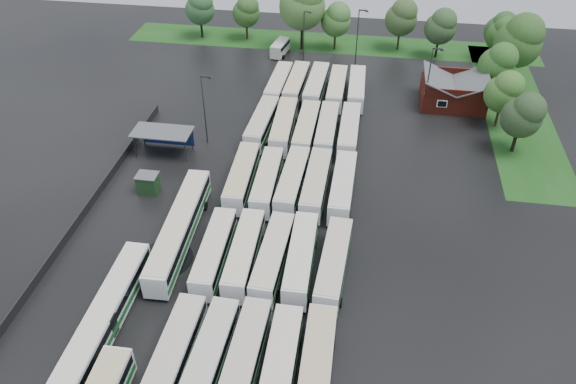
# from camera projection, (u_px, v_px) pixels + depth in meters

# --- Properties ---
(ground) EXTENTS (160.00, 160.00, 0.00)m
(ground) POSITION_uv_depth(u_px,v_px,m) (252.00, 275.00, 60.48)
(ground) COLOR black
(ground) RESTS_ON ground
(brick_building) EXTENTS (10.07, 8.60, 5.39)m
(brick_building) POSITION_uv_depth(u_px,v_px,m) (453.00, 94.00, 90.00)
(brick_building) COLOR maroon
(brick_building) RESTS_ON ground
(wash_shed) EXTENTS (8.20, 4.20, 3.58)m
(wash_shed) POSITION_uv_depth(u_px,v_px,m) (163.00, 133.00, 78.13)
(wash_shed) COLOR #2D2D30
(wash_shed) RESTS_ON ground
(utility_hut) EXTENTS (2.70, 2.20, 2.62)m
(utility_hut) POSITION_uv_depth(u_px,v_px,m) (148.00, 183.00, 71.60)
(utility_hut) COLOR #163417
(utility_hut) RESTS_ON ground
(grass_strip_north) EXTENTS (80.00, 10.00, 0.01)m
(grass_strip_north) POSITION_uv_depth(u_px,v_px,m) (330.00, 43.00, 111.18)
(grass_strip_north) COLOR #184714
(grass_strip_north) RESTS_ON ground
(grass_strip_east) EXTENTS (10.00, 50.00, 0.01)m
(grass_strip_east) POSITION_uv_depth(u_px,v_px,m) (515.00, 109.00, 89.91)
(grass_strip_east) COLOR #184714
(grass_strip_east) RESTS_ON ground
(west_fence) EXTENTS (0.10, 50.00, 1.20)m
(west_fence) POSITION_uv_depth(u_px,v_px,m) (89.00, 205.00, 69.17)
(west_fence) COLOR #2D2D30
(west_fence) RESTS_ON ground
(bus_r1c0) EXTENTS (2.81, 12.38, 3.44)m
(bus_r1c0) POSITION_uv_depth(u_px,v_px,m) (173.00, 357.00, 49.88)
(bus_r1c0) COLOR white
(bus_r1c0) RESTS_ON ground
(bus_r1c1) EXTENTS (2.99, 12.26, 3.39)m
(bus_r1c1) POSITION_uv_depth(u_px,v_px,m) (208.00, 360.00, 49.65)
(bus_r1c1) COLOR white
(bus_r1c1) RESTS_ON ground
(bus_r1c2) EXTENTS (2.83, 12.27, 3.40)m
(bus_r1c2) POSITION_uv_depth(u_px,v_px,m) (244.00, 360.00, 49.60)
(bus_r1c2) COLOR white
(bus_r1c2) RESTS_ON ground
(bus_r1c3) EXTENTS (2.76, 12.40, 3.44)m
(bus_r1c3) POSITION_uv_depth(u_px,v_px,m) (280.00, 370.00, 48.79)
(bus_r1c3) COLOR white
(bus_r1c3) RESTS_ON ground
(bus_r1c4) EXTENTS (2.83, 12.63, 3.51)m
(bus_r1c4) POSITION_uv_depth(u_px,v_px,m) (316.00, 371.00, 48.67)
(bus_r1c4) COLOR white
(bus_r1c4) RESTS_ON ground
(bus_r2c0) EXTENTS (2.83, 12.03, 3.33)m
(bus_r2c0) POSITION_uv_depth(u_px,v_px,m) (214.00, 252.00, 60.68)
(bus_r2c0) COLOR white
(bus_r2c0) RESTS_ON ground
(bus_r2c1) EXTENTS (2.84, 12.12, 3.36)m
(bus_r2c1) POSITION_uv_depth(u_px,v_px,m) (244.00, 254.00, 60.46)
(bus_r2c1) COLOR white
(bus_r2c1) RESTS_ON ground
(bus_r2c2) EXTENTS (2.97, 12.16, 3.36)m
(bus_r2c2) POSITION_uv_depth(u_px,v_px,m) (273.00, 257.00, 60.01)
(bus_r2c2) COLOR white
(bus_r2c2) RESTS_ON ground
(bus_r2c3) EXTENTS (2.86, 12.31, 3.41)m
(bus_r2c3) POSITION_uv_depth(u_px,v_px,m) (301.00, 258.00, 59.85)
(bus_r2c3) COLOR white
(bus_r2c3) RESTS_ON ground
(bus_r2c4) EXTENTS (3.15, 12.31, 3.40)m
(bus_r2c4) POSITION_uv_depth(u_px,v_px,m) (334.00, 264.00, 59.18)
(bus_r2c4) COLOR white
(bus_r2c4) RESTS_ON ground
(bus_r3c0) EXTENTS (3.02, 12.48, 3.45)m
(bus_r3c0) POSITION_uv_depth(u_px,v_px,m) (242.00, 177.00, 71.62)
(bus_r3c0) COLOR white
(bus_r3c0) RESTS_ON ground
(bus_r3c1) EXTENTS (2.84, 12.09, 3.35)m
(bus_r3c1) POSITION_uv_depth(u_px,v_px,m) (267.00, 181.00, 71.00)
(bus_r3c1) COLOR white
(bus_r3c1) RESTS_ON ground
(bus_r3c2) EXTENTS (2.95, 12.39, 3.43)m
(bus_r3c2) POSITION_uv_depth(u_px,v_px,m) (292.00, 181.00, 70.94)
(bus_r3c2) COLOR white
(bus_r3c2) RESTS_ON ground
(bus_r3c3) EXTENTS (2.82, 12.53, 3.48)m
(bus_r3c3) POSITION_uv_depth(u_px,v_px,m) (316.00, 184.00, 70.44)
(bus_r3c3) COLOR white
(bus_r3c3) RESTS_ON ground
(bus_r3c4) EXTENTS (2.76, 12.35, 3.43)m
(bus_r3c4) POSITION_uv_depth(u_px,v_px,m) (343.00, 187.00, 70.02)
(bus_r3c4) COLOR white
(bus_r3c4) RESTS_ON ground
(bus_r4c0) EXTENTS (3.08, 12.35, 3.41)m
(bus_r4c0) POSITION_uv_depth(u_px,v_px,m) (262.00, 123.00, 82.48)
(bus_r4c0) COLOR white
(bus_r4c0) RESTS_ON ground
(bus_r4c1) EXTENTS (3.09, 12.73, 3.52)m
(bus_r4c1) POSITION_uv_depth(u_px,v_px,m) (284.00, 126.00, 81.69)
(bus_r4c1) COLOR white
(bus_r4c1) RESTS_ON ground
(bus_r4c2) EXTENTS (2.68, 12.38, 3.44)m
(bus_r4c2) POSITION_uv_depth(u_px,v_px,m) (306.00, 129.00, 81.15)
(bus_r4c2) COLOR white
(bus_r4c2) RESTS_ON ground
(bus_r4c3) EXTENTS (2.68, 12.23, 3.40)m
(bus_r4c3) POSITION_uv_depth(u_px,v_px,m) (327.00, 130.00, 81.02)
(bus_r4c3) COLOR white
(bus_r4c3) RESTS_ON ground
(bus_r4c4) EXTENTS (2.63, 12.32, 3.43)m
(bus_r4c4) POSITION_uv_depth(u_px,v_px,m) (349.00, 131.00, 80.70)
(bus_r4c4) COLOR white
(bus_r4c4) RESTS_ON ground
(bus_r5c0) EXTENTS (2.94, 12.14, 3.36)m
(bus_r5c0) POSITION_uv_depth(u_px,v_px,m) (279.00, 84.00, 92.64)
(bus_r5c0) COLOR white
(bus_r5c0) RESTS_ON ground
(bus_r5c1) EXTENTS (2.96, 12.21, 3.38)m
(bus_r5c1) POSITION_uv_depth(u_px,v_px,m) (296.00, 84.00, 92.66)
(bus_r5c1) COLOR white
(bus_r5c1) RESTS_ON ground
(bus_r5c2) EXTENTS (3.07, 12.68, 3.51)m
(bus_r5c2) POSITION_uv_depth(u_px,v_px,m) (316.00, 86.00, 91.97)
(bus_r5c2) COLOR white
(bus_r5c2) RESTS_ON ground
(bus_r5c3) EXTENTS (2.62, 12.16, 3.38)m
(bus_r5c3) POSITION_uv_depth(u_px,v_px,m) (337.00, 88.00, 91.45)
(bus_r5c3) COLOR white
(bus_r5c3) RESTS_ON ground
(bus_r5c4) EXTENTS (2.85, 12.06, 3.34)m
(bus_r5c4) POSITION_uv_depth(u_px,v_px,m) (356.00, 89.00, 91.49)
(bus_r5c4) COLOR white
(bus_r5c4) RESTS_ON ground
(artic_bus_west_b) EXTENTS (3.34, 19.04, 3.52)m
(artic_bus_west_b) POSITION_uv_depth(u_px,v_px,m) (180.00, 228.00, 63.66)
(artic_bus_west_b) COLOR white
(artic_bus_west_b) RESTS_ON ground
(artic_bus_west_c) EXTENTS (2.64, 18.02, 3.34)m
(artic_bus_west_c) POSITION_uv_depth(u_px,v_px,m) (106.00, 316.00, 53.57)
(artic_bus_west_c) COLOR white
(artic_bus_west_c) RESTS_ON ground
(minibus) EXTENTS (3.03, 6.03, 2.52)m
(minibus) POSITION_uv_depth(u_px,v_px,m) (280.00, 48.00, 105.92)
(minibus) COLOR silver
(minibus) RESTS_ON ground
(tree_north_0) EXTENTS (5.75, 5.75, 9.52)m
(tree_north_0) POSITION_uv_depth(u_px,v_px,m) (200.00, 7.00, 109.80)
(tree_north_0) COLOR black
(tree_north_0) RESTS_ON ground
(tree_north_1) EXTENTS (5.38, 5.38, 8.91)m
(tree_north_1) POSITION_uv_depth(u_px,v_px,m) (247.00, 11.00, 109.33)
(tree_north_1) COLOR #31231A
(tree_north_1) RESTS_ON ground
(tree_north_2) EXTENTS (8.62, 8.62, 14.27)m
(tree_north_2) POSITION_uv_depth(u_px,v_px,m) (303.00, 2.00, 103.05)
(tree_north_2) COLOR black
(tree_north_2) RESTS_ON ground
(tree_north_3) EXTENTS (5.63, 5.63, 9.32)m
(tree_north_3) POSITION_uv_depth(u_px,v_px,m) (337.00, 19.00, 105.03)
(tree_north_3) COLOR #362013
(tree_north_3) RESTS_ON ground
(tree_north_4) EXTENTS (6.03, 6.03, 9.98)m
(tree_north_4) POSITION_uv_depth(u_px,v_px,m) (402.00, 17.00, 104.76)
(tree_north_4) COLOR #2E2117
(tree_north_4) RESTS_ON ground
(tree_north_5) EXTENTS (5.71, 5.71, 9.46)m
(tree_north_5) POSITION_uv_depth(u_px,v_px,m) (441.00, 26.00, 102.00)
(tree_north_5) COLOR black
(tree_north_5) RESTS_ON ground
(tree_north_6) EXTENTS (5.57, 5.57, 9.22)m
(tree_north_6) POSITION_uv_depth(u_px,v_px,m) (501.00, 29.00, 101.24)
(tree_north_6) COLOR black
(tree_north_6) RESTS_ON ground
(tree_east_0) EXTENTS (5.67, 5.62, 9.31)m
(tree_east_0) POSITION_uv_depth(u_px,v_px,m) (524.00, 115.00, 76.22)
(tree_east_0) COLOR black
(tree_east_0) RESTS_ON ground
(tree_east_1) EXTENTS (5.53, 5.53, 9.16)m
(tree_east_1) POSITION_uv_depth(u_px,v_px,m) (505.00, 91.00, 81.92)
(tree_east_1) COLOR #34291D
(tree_east_1) RESTS_ON ground
(tree_east_2) EXTENTS (5.89, 5.87, 9.72)m
(tree_east_2) POSITION_uv_depth(u_px,v_px,m) (499.00, 63.00, 88.89)
(tree_east_2) COLOR #382815
(tree_east_2) RESTS_ON ground
(tree_east_3) EXTENTS (7.72, 7.72, 12.79)m
(tree_east_3) POSITION_uv_depth(u_px,v_px,m) (520.00, 40.00, 91.22)
(tree_east_3) COLOR #352117
(tree_east_3) RESTS_ON ground
(tree_east_4) EXTENTS (5.47, 5.47, 9.06)m
(tree_east_4) POSITION_uv_depth(u_px,v_px,m) (503.00, 34.00, 99.56)
(tree_east_4) COLOR black
(tree_east_4) RESTS_ON ground
(lamp_post_ne) EXTENTS (1.67, 0.33, 10.86)m
(lamp_post_ne) POSITION_uv_depth(u_px,v_px,m) (430.00, 76.00, 84.93)
(lamp_post_ne) COLOR #2D2D30
(lamp_post_ne) RESTS_ON ground
(lamp_post_nw) EXTENTS (1.63, 0.32, 10.56)m
(lamp_post_nw) POSITION_uv_depth(u_px,v_px,m) (205.00, 105.00, 78.16)
(lamp_post_nw) COLOR #2D2D30
(lamp_post_nw) RESTS_ON ground
(lamp_post_back_w) EXTENTS (1.42, 0.28, 9.24)m
(lamp_post_back_w) POSITION_uv_depth(u_px,v_px,m) (304.00, 32.00, 101.44)
(lamp_post_back_w) COLOR #2D2D30
(lamp_post_back_w) RESTS_ON ground
(lamp_post_back_e) EXTENTS (1.68, 0.33, 10.89)m
(lamp_post_back_e) POSITION_uv_depth(u_px,v_px,m) (358.00, 35.00, 97.81)
(lamp_post_back_e) COLOR #2D2D30
(lamp_post_back_e) RESTS_ON ground
(puddle_2) EXTENTS (6.35, 6.35, 0.01)m
(puddle_2) POSITION_uv_depth(u_px,v_px,m) (165.00, 259.00, 62.45)
(puddle_2) COLOR black
(puddle_2) RESTS_ON ground
(puddle_3) EXTENTS (4.52, 4.52, 0.01)m
(puddle_3) POSITION_uv_depth(u_px,v_px,m) (311.00, 316.00, 55.93)
(puddle_3) COLOR black
(puddle_3) RESTS_ON ground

